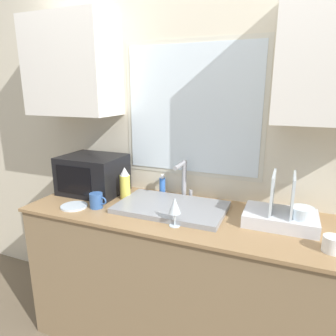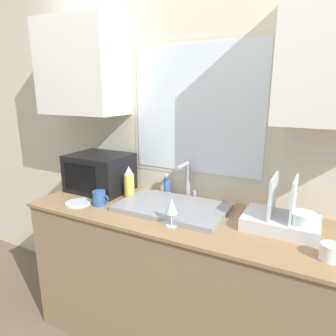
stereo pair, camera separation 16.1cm
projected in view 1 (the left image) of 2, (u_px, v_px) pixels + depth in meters
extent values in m
cube|color=#8C7251|center=(173.00, 279.00, 1.96)|extent=(1.81, 0.64, 0.92)
cube|color=#99754C|center=(174.00, 213.00, 1.84)|extent=(1.84, 0.67, 0.02)
cube|color=beige|center=(193.00, 144.00, 2.06)|extent=(6.00, 0.06, 2.60)
cube|color=beige|center=(192.00, 110.00, 1.98)|extent=(0.96, 0.01, 0.89)
cube|color=silver|center=(192.00, 110.00, 1.97)|extent=(0.90, 0.01, 0.83)
cube|color=white|center=(72.00, 67.00, 2.06)|extent=(0.62, 0.32, 0.66)
cube|color=gray|center=(171.00, 207.00, 1.86)|extent=(0.67, 0.41, 0.03)
cylinder|color=#99999E|center=(184.00, 179.00, 2.04)|extent=(0.03, 0.03, 0.26)
cylinder|color=#99999E|center=(180.00, 165.00, 1.94)|extent=(0.03, 0.17, 0.03)
cylinder|color=#99999E|center=(191.00, 194.00, 2.05)|extent=(0.02, 0.02, 0.06)
cube|color=black|center=(93.00, 174.00, 2.15)|extent=(0.43, 0.34, 0.27)
cube|color=black|center=(74.00, 180.00, 2.01)|extent=(0.28, 0.01, 0.19)
cube|color=silver|center=(280.00, 218.00, 1.65)|extent=(0.39, 0.26, 0.07)
cube|color=silver|center=(273.00, 192.00, 1.63)|extent=(0.01, 0.22, 0.22)
cube|color=silver|center=(293.00, 195.00, 1.60)|extent=(0.01, 0.22, 0.22)
cylinder|color=silver|center=(302.00, 213.00, 1.56)|extent=(0.12, 0.12, 0.06)
cylinder|color=#D8CC4C|center=(125.00, 187.00, 2.04)|extent=(0.07, 0.07, 0.16)
cone|color=silver|center=(124.00, 171.00, 2.01)|extent=(0.06, 0.06, 0.06)
cylinder|color=blue|center=(162.00, 186.00, 2.12)|extent=(0.04, 0.04, 0.12)
cylinder|color=white|center=(162.00, 176.00, 2.10)|extent=(0.02, 0.02, 0.03)
cylinder|color=#335999|center=(96.00, 201.00, 1.88)|extent=(0.08, 0.08, 0.10)
torus|color=#335999|center=(103.00, 201.00, 1.86)|extent=(0.05, 0.01, 0.05)
cylinder|color=silver|center=(175.00, 225.00, 1.64)|extent=(0.06, 0.06, 0.00)
cylinder|color=silver|center=(175.00, 219.00, 1.63)|extent=(0.01, 0.01, 0.07)
cone|color=silver|center=(175.00, 206.00, 1.61)|extent=(0.07, 0.07, 0.09)
cylinder|color=white|center=(332.00, 244.00, 1.37)|extent=(0.09, 0.09, 0.08)
cylinder|color=silver|center=(74.00, 206.00, 1.90)|extent=(0.17, 0.17, 0.01)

